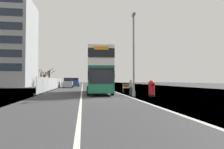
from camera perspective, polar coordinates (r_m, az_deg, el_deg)
ground at (r=16.47m, az=-0.44°, el=-7.32°), size 140.00×280.00×0.10m
double_decker_bus at (r=23.46m, az=-3.69°, el=0.89°), size 3.18×10.98×4.94m
lamppost_foreground at (r=18.71m, az=6.38°, el=5.05°), size 0.29×0.70×7.98m
red_pillar_postbox at (r=19.28m, az=11.55°, el=-3.78°), size 0.66×0.66×1.56m
roadworks_barrier at (r=25.57m, az=4.69°, el=-3.75°), size 1.60×0.85×1.06m
construction_site_fence at (r=33.63m, az=-16.87°, el=-2.68°), size 0.44×24.00×1.99m
car_oncoming_near at (r=42.01m, az=-12.72°, el=-2.46°), size 1.95×4.32×2.10m
car_receding_mid at (r=50.90m, az=-10.80°, el=-2.28°), size 2.09×3.87×2.19m
bare_tree_far_verge_near at (r=56.01m, az=-17.93°, el=-0.64°), size 2.84×3.18×5.20m
bare_tree_far_verge_mid at (r=54.60m, az=-19.21°, el=-0.97°), size 2.64×2.77×4.42m
bare_tree_far_verge_far at (r=72.34m, az=-20.12°, el=-0.83°), size 3.56×2.70×5.42m
pedestrian_at_kerb at (r=20.24m, az=5.53°, el=-3.77°), size 0.34×0.34×1.66m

